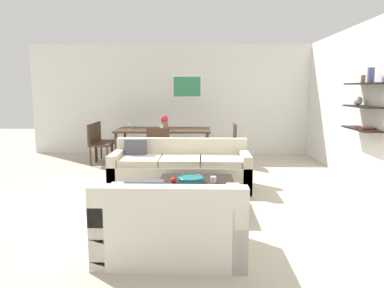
% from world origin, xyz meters
% --- Properties ---
extents(ground_plane, '(18.00, 18.00, 0.00)m').
position_xyz_m(ground_plane, '(0.00, 0.00, 0.00)').
color(ground_plane, '#BCB29E').
extents(back_wall_unit, '(8.40, 0.09, 2.70)m').
position_xyz_m(back_wall_unit, '(0.30, 3.53, 1.35)').
color(back_wall_unit, silver).
rests_on(back_wall_unit, ground).
extents(right_wall_shelf_unit, '(0.34, 8.20, 2.70)m').
position_xyz_m(right_wall_shelf_unit, '(3.03, 0.59, 1.35)').
color(right_wall_shelf_unit, silver).
rests_on(right_wall_shelf_unit, ground).
extents(sofa_beige, '(2.24, 0.90, 0.78)m').
position_xyz_m(sofa_beige, '(0.02, 0.34, 0.29)').
color(sofa_beige, beige).
rests_on(sofa_beige, ground).
extents(loveseat_white, '(1.40, 0.90, 0.78)m').
position_xyz_m(loveseat_white, '(0.08, -2.10, 0.29)').
color(loveseat_white, silver).
rests_on(loveseat_white, ground).
extents(coffee_table, '(1.01, 1.00, 0.38)m').
position_xyz_m(coffee_table, '(0.30, -0.79, 0.19)').
color(coffee_table, black).
rests_on(coffee_table, ground).
extents(decorative_bowl, '(0.36, 0.36, 0.07)m').
position_xyz_m(decorative_bowl, '(0.22, -0.77, 0.42)').
color(decorative_bowl, '#19666B').
rests_on(decorative_bowl, coffee_table).
extents(candle_jar, '(0.08, 0.08, 0.08)m').
position_xyz_m(candle_jar, '(0.53, -0.76, 0.42)').
color(candle_jar, silver).
rests_on(candle_jar, coffee_table).
extents(apple_on_coffee_table, '(0.08, 0.08, 0.08)m').
position_xyz_m(apple_on_coffee_table, '(-0.00, -0.83, 0.42)').
color(apple_on_coffee_table, red).
rests_on(apple_on_coffee_table, coffee_table).
extents(dining_table, '(2.04, 1.00, 0.75)m').
position_xyz_m(dining_table, '(-0.47, 2.36, 0.69)').
color(dining_table, '#422D1E').
rests_on(dining_table, ground).
extents(dining_chair_foot, '(0.44, 0.44, 0.88)m').
position_xyz_m(dining_chair_foot, '(-0.47, 1.45, 0.50)').
color(dining_chair_foot, '#422D1E').
rests_on(dining_chair_foot, ground).
extents(dining_chair_left_near, '(0.44, 0.44, 0.88)m').
position_xyz_m(dining_chair_left_near, '(-1.90, 2.13, 0.50)').
color(dining_chair_left_near, '#422D1E').
rests_on(dining_chair_left_near, ground).
extents(dining_chair_left_far, '(0.44, 0.44, 0.88)m').
position_xyz_m(dining_chair_left_far, '(-1.90, 2.58, 0.50)').
color(dining_chair_left_far, '#422D1E').
rests_on(dining_chair_left_far, ground).
extents(dining_chair_right_near, '(0.44, 0.44, 0.88)m').
position_xyz_m(dining_chair_right_near, '(0.95, 2.13, 0.50)').
color(dining_chair_right_near, '#422D1E').
rests_on(dining_chair_right_near, ground).
extents(wine_glass_left_near, '(0.07, 0.07, 0.14)m').
position_xyz_m(wine_glass_left_near, '(-1.21, 2.23, 0.85)').
color(wine_glass_left_near, silver).
rests_on(wine_glass_left_near, dining_table).
extents(wine_glass_foot, '(0.07, 0.07, 0.15)m').
position_xyz_m(wine_glass_foot, '(-0.47, 1.92, 0.85)').
color(wine_glass_foot, silver).
rests_on(wine_glass_foot, dining_table).
extents(wine_glass_left_far, '(0.07, 0.07, 0.18)m').
position_xyz_m(wine_glass_left_far, '(-1.21, 2.48, 0.88)').
color(wine_glass_left_far, silver).
rests_on(wine_glass_left_far, dining_table).
extents(centerpiece_vase, '(0.16, 0.16, 0.31)m').
position_xyz_m(centerpiece_vase, '(-0.45, 2.30, 0.91)').
color(centerpiece_vase, olive).
rests_on(centerpiece_vase, dining_table).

